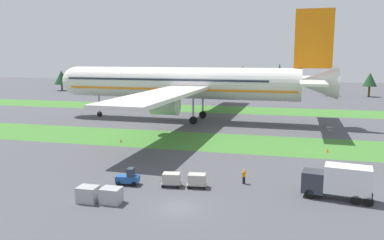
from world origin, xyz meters
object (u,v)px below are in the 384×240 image
object	(u,v)px
catering_truck	(338,181)
baggage_tug	(128,178)
ground_crew_marshaller	(244,176)
taxiway_marker_0	(121,141)
cargo_dolly_lead	(171,179)
uld_container_0	(88,194)
airliner	(188,83)
taxiway_marker_1	(327,150)
cargo_dolly_second	(197,179)
uld_container_1	(111,195)

from	to	relation	value
catering_truck	baggage_tug	bearing A→B (deg)	101.57
ground_crew_marshaller	taxiway_marker_0	size ratio (longest dim) A/B	2.97
baggage_tug	catering_truck	bearing A→B (deg)	-94.51
cargo_dolly_lead	uld_container_0	bearing A→B (deg)	126.40
airliner	ground_crew_marshaller	xyz separation A→B (m)	(17.64, -41.48, -7.72)
catering_truck	ground_crew_marshaller	distance (m)	10.24
airliner	taxiway_marker_1	distance (m)	37.80
ground_crew_marshaller	airliner	bearing A→B (deg)	60.86
airliner	taxiway_marker_1	xyz separation A→B (m)	(28.40, -23.50, -8.38)
cargo_dolly_lead	taxiway_marker_1	xyz separation A→B (m)	(18.61, 20.93, -0.63)
baggage_tug	cargo_dolly_second	xyz separation A→B (m)	(7.86, 1.04, 0.10)
baggage_tug	uld_container_0	world-z (taller)	baggage_tug
airliner	cargo_dolly_lead	world-z (taller)	airliner
cargo_dolly_second	catering_truck	xyz separation A→B (m)	(14.88, 0.16, 1.03)
catering_truck	ground_crew_marshaller	world-z (taller)	catering_truck
baggage_tug	catering_truck	world-z (taller)	catering_truck
airliner	cargo_dolly_lead	distance (m)	46.15
baggage_tug	ground_crew_marshaller	world-z (taller)	baggage_tug
airliner	taxiway_marker_1	world-z (taller)	airliner
uld_container_1	uld_container_0	bearing A→B (deg)	-173.52
airliner	uld_container_1	world-z (taller)	airliner
uld_container_1	taxiway_marker_0	world-z (taller)	uld_container_1
uld_container_1	taxiway_marker_0	distance (m)	27.96
ground_crew_marshaller	uld_container_0	world-z (taller)	ground_crew_marshaller
catering_truck	taxiway_marker_0	distance (m)	38.00
cargo_dolly_second	ground_crew_marshaller	distance (m)	5.60
taxiway_marker_0	taxiway_marker_1	xyz separation A→B (m)	(33.73, 1.40, -0.01)
airliner	baggage_tug	bearing A→B (deg)	-172.36
cargo_dolly_lead	ground_crew_marshaller	bearing A→B (deg)	-76.92
airliner	ground_crew_marshaller	world-z (taller)	airliner
taxiway_marker_0	taxiway_marker_1	size ratio (longest dim) A/B	1.02
cargo_dolly_second	uld_container_0	distance (m)	11.91
catering_truck	taxiway_marker_0	world-z (taller)	catering_truck
taxiway_marker_1	catering_truck	bearing A→B (deg)	-92.40
taxiway_marker_1	taxiway_marker_0	bearing A→B (deg)	-177.63
baggage_tug	cargo_dolly_second	bearing A→B (deg)	-90.00
cargo_dolly_lead	taxiway_marker_0	xyz separation A→B (m)	(-15.12, 19.53, -0.63)
ground_crew_marshaller	uld_container_0	xyz separation A→B (m)	(-14.66, -9.51, -0.14)
cargo_dolly_lead	taxiway_marker_1	size ratio (longest dim) A/B	4.15
ground_crew_marshaller	taxiway_marker_1	size ratio (longest dim) A/B	3.04
uld_container_0	taxiway_marker_0	xyz separation A→B (m)	(-8.32, 26.08, -0.51)
uld_container_1	catering_truck	bearing A→B (deg)	17.12
cargo_dolly_second	taxiway_marker_0	bearing A→B (deg)	35.71
cargo_dolly_lead	taxiway_marker_0	size ratio (longest dim) A/B	4.06
catering_truck	ground_crew_marshaller	bearing A→B (deg)	84.87
cargo_dolly_second	ground_crew_marshaller	xyz separation A→B (m)	(4.97, 2.57, 0.03)
airliner	cargo_dolly_second	size ratio (longest dim) A/B	33.21
taxiway_marker_0	cargo_dolly_lead	bearing A→B (deg)	-52.24
uld_container_1	taxiway_marker_1	bearing A→B (deg)	49.80
uld_container_0	catering_truck	bearing A→B (deg)	16.11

